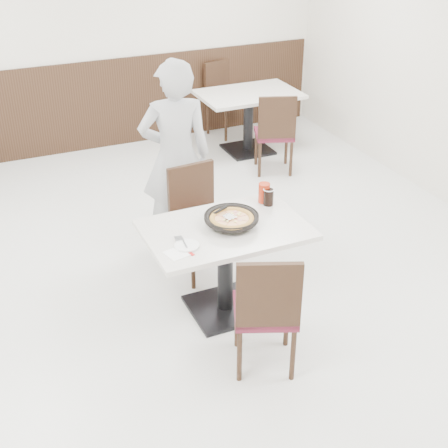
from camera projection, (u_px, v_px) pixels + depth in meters
name	position (u px, v px, depth m)	size (l,w,h in m)	color
floor	(200.00, 291.00, 5.20)	(7.00, 7.00, 0.00)	beige
wall_back	(87.00, 35.00, 7.31)	(6.00, 0.04, 2.80)	beige
wainscot_back	(94.00, 106.00, 7.71)	(5.90, 0.03, 1.10)	black
main_table	(225.00, 270.00, 4.80)	(1.20, 0.80, 0.75)	silver
chair_near	(265.00, 307.00, 4.22)	(0.42, 0.42, 0.95)	black
chair_far	(202.00, 224.00, 5.23)	(0.42, 0.42, 0.95)	black
trivet	(236.00, 223.00, 4.65)	(0.13, 0.13, 0.04)	black
pizza_pan	(231.00, 221.00, 4.63)	(0.32, 0.32, 0.01)	black
pizza	(232.00, 221.00, 4.58)	(0.30, 0.30, 0.02)	#B48131
pizza_server	(229.00, 217.00, 4.57)	(0.07, 0.09, 0.00)	white
napkin	(177.00, 253.00, 4.30)	(0.15, 0.15, 0.00)	white
side_plate	(187.00, 246.00, 4.37)	(0.18, 0.18, 0.01)	white
fork	(184.00, 243.00, 4.39)	(0.01, 0.14, 0.00)	white
cola_glass	(268.00, 197.00, 4.91)	(0.08, 0.08, 0.13)	black
red_cup	(264.00, 193.00, 4.95)	(0.09, 0.09, 0.16)	#AA2811
diner_person	(176.00, 157.00, 5.47)	(0.64, 0.42, 1.75)	silver
bg_table_right	(248.00, 122.00, 7.70)	(1.20, 0.80, 0.75)	silver
bg_chair_right_near	(274.00, 132.00, 7.13)	(0.42, 0.42, 0.95)	black
bg_chair_right_far	(227.00, 100.00, 8.16)	(0.42, 0.42, 0.95)	black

